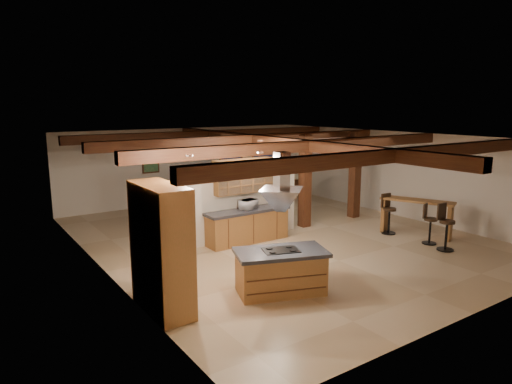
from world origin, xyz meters
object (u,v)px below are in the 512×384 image
bar_counter (417,211)px  kitchen_island (281,271)px  dining_table (228,210)px  sofa (242,191)px

bar_counter → kitchen_island: bearing=-169.6°
dining_table → sofa: sofa is taller
kitchen_island → dining_table: kitchen_island is taller
kitchen_island → sofa: kitchen_island is taller
kitchen_island → dining_table: (2.23, 5.86, -0.15)m
kitchen_island → sofa: 9.54m
sofa → bar_counter: (1.35, -7.37, 0.40)m
dining_table → sofa: size_ratio=0.79×
dining_table → kitchen_island: bearing=-96.9°
sofa → bar_counter: bearing=116.0°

